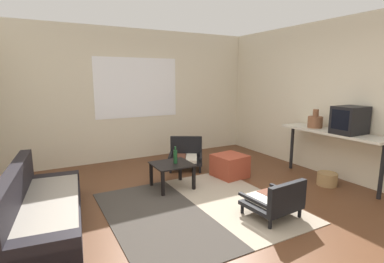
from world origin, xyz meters
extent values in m
plane|color=#56331E|center=(0.00, 0.00, 0.00)|extent=(7.80, 7.80, 0.00)
cube|color=beige|center=(0.00, 3.06, 1.35)|extent=(5.60, 0.12, 2.70)
cube|color=white|center=(0.00, 3.00, 1.51)|extent=(1.76, 0.01, 1.23)
cube|color=beige|center=(2.66, 0.30, 1.35)|extent=(0.12, 6.60, 2.70)
cube|color=#38332D|center=(-0.69, 0.22, 0.01)|extent=(1.16, 2.28, 0.01)
cube|color=gray|center=(0.47, 0.22, 0.01)|extent=(1.16, 2.28, 0.01)
cube|color=black|center=(-1.91, 0.65, 0.12)|extent=(0.98, 2.11, 0.23)
cube|color=gray|center=(-1.88, 0.65, 0.28)|extent=(0.86, 1.92, 0.10)
cube|color=black|center=(-2.21, 0.69, 0.42)|extent=(0.39, 2.03, 0.60)
cube|color=black|center=(-1.79, 1.57, 0.17)|extent=(0.75, 0.27, 0.34)
cube|color=black|center=(-2.02, -0.27, 0.17)|extent=(0.75, 0.27, 0.34)
cube|color=black|center=(-0.12, 1.05, 0.39)|extent=(0.60, 0.55, 0.02)
cube|color=black|center=(-0.38, 1.29, 0.19)|extent=(0.04, 0.04, 0.38)
cube|color=black|center=(0.14, 1.29, 0.19)|extent=(0.04, 0.04, 0.38)
cube|color=black|center=(-0.38, 0.81, 0.19)|extent=(0.04, 0.04, 0.38)
cube|color=black|center=(0.14, 0.81, 0.19)|extent=(0.04, 0.04, 0.38)
cylinder|color=black|center=(0.63, 1.46, 0.07)|extent=(0.04, 0.04, 0.13)
cylinder|color=black|center=(0.16, 1.73, 0.07)|extent=(0.04, 0.04, 0.13)
cylinder|color=black|center=(0.87, 1.89, 0.07)|extent=(0.04, 0.04, 0.13)
cylinder|color=black|center=(0.41, 2.16, 0.07)|extent=(0.04, 0.04, 0.13)
cube|color=black|center=(0.52, 1.81, 0.16)|extent=(0.82, 0.81, 0.05)
cube|color=beige|center=(0.60, 1.74, 0.21)|extent=(0.43, 0.55, 0.06)
cube|color=brown|center=(0.41, 1.84, 0.21)|extent=(0.43, 0.55, 0.06)
cube|color=black|center=(0.65, 2.03, 0.38)|extent=(0.57, 0.37, 0.40)
cube|color=black|center=(0.77, 1.66, 0.27)|extent=(0.33, 0.52, 0.04)
cube|color=black|center=(0.27, 1.95, 0.27)|extent=(0.33, 0.52, 0.04)
cylinder|color=black|center=(0.30, -0.19, 0.06)|extent=(0.04, 0.04, 0.13)
cylinder|color=black|center=(0.82, -0.16, 0.06)|extent=(0.04, 0.04, 0.13)
cylinder|color=black|center=(0.33, -0.66, 0.06)|extent=(0.04, 0.04, 0.13)
cylinder|color=black|center=(0.85, -0.63, 0.06)|extent=(0.04, 0.04, 0.13)
cube|color=black|center=(0.57, -0.41, 0.15)|extent=(0.64, 0.59, 0.05)
cube|color=silver|center=(0.47, -0.40, 0.21)|extent=(0.23, 0.50, 0.06)
cube|color=brown|center=(0.68, -0.38, 0.21)|extent=(0.23, 0.50, 0.06)
cube|color=black|center=(0.59, -0.65, 0.34)|extent=(0.61, 0.11, 0.33)
cube|color=black|center=(0.29, -0.43, 0.27)|extent=(0.08, 0.55, 0.04)
cube|color=black|center=(0.85, -0.39, 0.27)|extent=(0.08, 0.55, 0.04)
cube|color=#993D28|center=(1.00, 1.05, 0.20)|extent=(0.57, 0.57, 0.39)
cube|color=beige|center=(2.31, 0.06, 0.84)|extent=(0.48, 1.77, 0.04)
cylinder|color=black|center=(2.31, -0.77, 0.41)|extent=(0.06, 0.06, 0.82)
cylinder|color=black|center=(2.31, 0.88, 0.41)|extent=(0.06, 0.06, 0.82)
cube|color=black|center=(2.31, -0.22, 1.08)|extent=(0.48, 0.37, 0.43)
cube|color=black|center=(2.08, -0.22, 1.10)|extent=(0.01, 0.29, 0.30)
cylinder|color=brown|center=(2.31, 0.40, 0.96)|extent=(0.25, 0.25, 0.19)
cylinder|color=brown|center=(2.31, 0.40, 1.12)|extent=(0.10, 0.10, 0.12)
cylinder|color=#194723|center=(-0.06, 1.04, 0.50)|extent=(0.06, 0.06, 0.21)
cylinder|color=#194723|center=(-0.06, 1.04, 0.64)|extent=(0.03, 0.03, 0.06)
cylinder|color=#9E7A4C|center=(2.14, -0.05, 0.10)|extent=(0.31, 0.31, 0.20)
camera|label=1|loc=(-1.95, -2.95, 1.72)|focal=27.35mm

